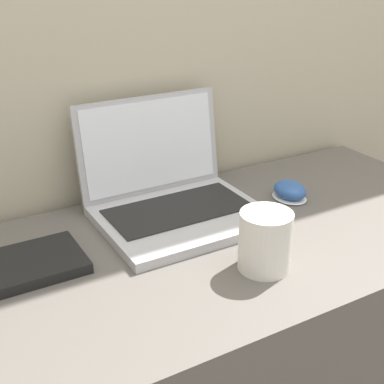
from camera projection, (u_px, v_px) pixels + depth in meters
The scene contains 3 objects.
laptop at pixel (172, 193), 1.14m from camera, with size 0.34×0.31×0.23m.
drink_cup at pixel (265, 240), 0.93m from camera, with size 0.09×0.09×0.11m.
computer_mouse at pixel (290, 191), 1.22m from camera, with size 0.07×0.09×0.04m.
Camera 1 is at (-0.49, -0.49, 1.27)m, focal length 50.00 mm.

